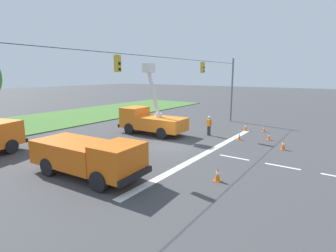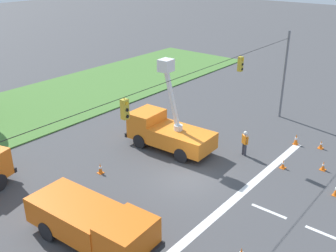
{
  "view_description": "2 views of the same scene",
  "coord_description": "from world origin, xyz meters",
  "px_view_note": "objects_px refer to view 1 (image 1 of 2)",
  "views": [
    {
      "loc": [
        -16.15,
        -11.21,
        5.41
      ],
      "look_at": [
        1.42,
        0.94,
        1.19
      ],
      "focal_mm": 28.0,
      "sensor_mm": 36.0,
      "label": 1
    },
    {
      "loc": [
        -16.86,
        -12.2,
        12.49
      ],
      "look_at": [
        1.06,
        2.43,
        2.45
      ],
      "focal_mm": 42.0,
      "sensor_mm": 36.0,
      "label": 2
    }
  ],
  "objects_px": {
    "utility_truck_bucket_lift": "(150,120)",
    "traffic_cone_lane_edge_a": "(264,129)",
    "traffic_cone_near_bucket": "(98,140)",
    "traffic_cone_mid_left": "(246,127)",
    "traffic_cone_foreground_left": "(218,174)",
    "traffic_cone_foreground_right": "(283,145)",
    "road_worker": "(209,124)",
    "traffic_cone_mid_right": "(269,136)",
    "traffic_cone_far_left": "(239,136)",
    "utility_truck_support_near": "(88,155)"
  },
  "relations": [
    {
      "from": "utility_truck_bucket_lift",
      "to": "traffic_cone_lane_edge_a",
      "type": "xyz_separation_m",
      "value": [
        6.78,
        -8.47,
        -1.04
      ]
    },
    {
      "from": "utility_truck_bucket_lift",
      "to": "traffic_cone_near_bucket",
      "type": "xyz_separation_m",
      "value": [
        -5.37,
        0.98,
        -0.99
      ]
    },
    {
      "from": "traffic_cone_mid_left",
      "to": "traffic_cone_foreground_left",
      "type": "bearing_deg",
      "value": -167.53
    },
    {
      "from": "utility_truck_bucket_lift",
      "to": "traffic_cone_foreground_right",
      "type": "height_order",
      "value": "utility_truck_bucket_lift"
    },
    {
      "from": "road_worker",
      "to": "traffic_cone_near_bucket",
      "type": "distance_m",
      "value": 9.74
    },
    {
      "from": "traffic_cone_foreground_left",
      "to": "traffic_cone_mid_right",
      "type": "relative_size",
      "value": 1.21
    },
    {
      "from": "traffic_cone_lane_edge_a",
      "to": "traffic_cone_far_left",
      "type": "xyz_separation_m",
      "value": [
        -4.33,
        0.89,
        -0.01
      ]
    },
    {
      "from": "utility_truck_support_near",
      "to": "traffic_cone_lane_edge_a",
      "type": "relative_size",
      "value": 11.01
    },
    {
      "from": "utility_truck_bucket_lift",
      "to": "traffic_cone_far_left",
      "type": "relative_size",
      "value": 10.55
    },
    {
      "from": "traffic_cone_near_bucket",
      "to": "traffic_cone_mid_right",
      "type": "bearing_deg",
      "value": -49.18
    },
    {
      "from": "road_worker",
      "to": "traffic_cone_foreground_right",
      "type": "distance_m",
      "value": 6.62
    },
    {
      "from": "traffic_cone_mid_right",
      "to": "traffic_cone_far_left",
      "type": "distance_m",
      "value": 2.49
    },
    {
      "from": "traffic_cone_foreground_right",
      "to": "road_worker",
      "type": "bearing_deg",
      "value": 80.5
    },
    {
      "from": "road_worker",
      "to": "traffic_cone_mid_right",
      "type": "relative_size",
      "value": 2.85
    },
    {
      "from": "traffic_cone_foreground_right",
      "to": "traffic_cone_mid_right",
      "type": "xyz_separation_m",
      "value": [
        2.44,
        1.59,
        -0.08
      ]
    },
    {
      "from": "traffic_cone_mid_left",
      "to": "traffic_cone_mid_right",
      "type": "distance_m",
      "value": 3.76
    },
    {
      "from": "traffic_cone_mid_left",
      "to": "traffic_cone_far_left",
      "type": "bearing_deg",
      "value": -168.93
    },
    {
      "from": "utility_truck_support_near",
      "to": "traffic_cone_mid_right",
      "type": "xyz_separation_m",
      "value": [
        13.77,
        -5.98,
        -0.87
      ]
    },
    {
      "from": "traffic_cone_foreground_left",
      "to": "traffic_cone_far_left",
      "type": "relative_size",
      "value": 1.24
    },
    {
      "from": "traffic_cone_lane_edge_a",
      "to": "traffic_cone_mid_left",
      "type": "bearing_deg",
      "value": 106.23
    },
    {
      "from": "traffic_cone_mid_left",
      "to": "traffic_cone_lane_edge_a",
      "type": "distance_m",
      "value": 1.71
    },
    {
      "from": "traffic_cone_foreground_right",
      "to": "traffic_cone_lane_edge_a",
      "type": "xyz_separation_m",
      "value": [
        5.39,
        2.78,
        -0.08
      ]
    },
    {
      "from": "road_worker",
      "to": "traffic_cone_far_left",
      "type": "bearing_deg",
      "value": -90.52
    },
    {
      "from": "traffic_cone_foreground_right",
      "to": "traffic_cone_far_left",
      "type": "xyz_separation_m",
      "value": [
        1.06,
        3.67,
        -0.09
      ]
    },
    {
      "from": "traffic_cone_mid_right",
      "to": "traffic_cone_near_bucket",
      "type": "bearing_deg",
      "value": 130.82
    },
    {
      "from": "traffic_cone_lane_edge_a",
      "to": "traffic_cone_mid_right",
      "type": "bearing_deg",
      "value": -158.04
    },
    {
      "from": "utility_truck_bucket_lift",
      "to": "traffic_cone_mid_left",
      "type": "height_order",
      "value": "utility_truck_bucket_lift"
    },
    {
      "from": "traffic_cone_foreground_left",
      "to": "traffic_cone_lane_edge_a",
      "type": "xyz_separation_m",
      "value": [
        13.42,
        1.22,
        -0.08
      ]
    },
    {
      "from": "utility_truck_support_near",
      "to": "utility_truck_bucket_lift",
      "type": "bearing_deg",
      "value": 20.31
    },
    {
      "from": "utility_truck_support_near",
      "to": "traffic_cone_far_left",
      "type": "distance_m",
      "value": 13.02
    },
    {
      "from": "traffic_cone_mid_left",
      "to": "traffic_cone_lane_edge_a",
      "type": "xyz_separation_m",
      "value": [
        0.48,
        -1.64,
        -0.1
      ]
    },
    {
      "from": "traffic_cone_near_bucket",
      "to": "traffic_cone_far_left",
      "type": "relative_size",
      "value": 1.14
    },
    {
      "from": "utility_truck_support_near",
      "to": "road_worker",
      "type": "xyz_separation_m",
      "value": [
        12.42,
        -1.08,
        -0.16
      ]
    },
    {
      "from": "traffic_cone_mid_left",
      "to": "traffic_cone_lane_edge_a",
      "type": "bearing_deg",
      "value": -73.77
    },
    {
      "from": "traffic_cone_mid_left",
      "to": "traffic_cone_near_bucket",
      "type": "xyz_separation_m",
      "value": [
        -11.67,
        7.82,
        -0.06
      ]
    },
    {
      "from": "utility_truck_bucket_lift",
      "to": "traffic_cone_lane_edge_a",
      "type": "distance_m",
      "value": 10.9
    },
    {
      "from": "traffic_cone_foreground_right",
      "to": "traffic_cone_lane_edge_a",
      "type": "distance_m",
      "value": 6.07
    },
    {
      "from": "traffic_cone_mid_right",
      "to": "traffic_cone_near_bucket",
      "type": "height_order",
      "value": "traffic_cone_near_bucket"
    },
    {
      "from": "utility_truck_bucket_lift",
      "to": "road_worker",
      "type": "xyz_separation_m",
      "value": [
        2.47,
        -4.76,
        -0.33
      ]
    },
    {
      "from": "traffic_cone_foreground_right",
      "to": "traffic_cone_mid_left",
      "type": "xyz_separation_m",
      "value": [
        4.91,
        4.42,
        0.02
      ]
    },
    {
      "from": "traffic_cone_foreground_right",
      "to": "utility_truck_bucket_lift",
      "type": "bearing_deg",
      "value": 97.02
    },
    {
      "from": "utility_truck_bucket_lift",
      "to": "traffic_cone_mid_left",
      "type": "bearing_deg",
      "value": -47.32
    },
    {
      "from": "road_worker",
      "to": "traffic_cone_mid_left",
      "type": "xyz_separation_m",
      "value": [
        3.83,
        -2.07,
        -0.6
      ]
    },
    {
      "from": "road_worker",
      "to": "traffic_cone_foreground_left",
      "type": "bearing_deg",
      "value": -151.57
    },
    {
      "from": "utility_truck_bucket_lift",
      "to": "traffic_cone_lane_edge_a",
      "type": "bearing_deg",
      "value": -51.34
    },
    {
      "from": "traffic_cone_foreground_left",
      "to": "traffic_cone_mid_left",
      "type": "distance_m",
      "value": 13.25
    },
    {
      "from": "road_worker",
      "to": "traffic_cone_lane_edge_a",
      "type": "relative_size",
      "value": 2.86
    },
    {
      "from": "traffic_cone_mid_left",
      "to": "traffic_cone_near_bucket",
      "type": "bearing_deg",
      "value": 146.19
    },
    {
      "from": "traffic_cone_foreground_right",
      "to": "traffic_cone_lane_edge_a",
      "type": "height_order",
      "value": "traffic_cone_foreground_right"
    },
    {
      "from": "traffic_cone_mid_right",
      "to": "traffic_cone_near_bucket",
      "type": "xyz_separation_m",
      "value": [
        -9.2,
        10.65,
        0.04
      ]
    }
  ]
}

